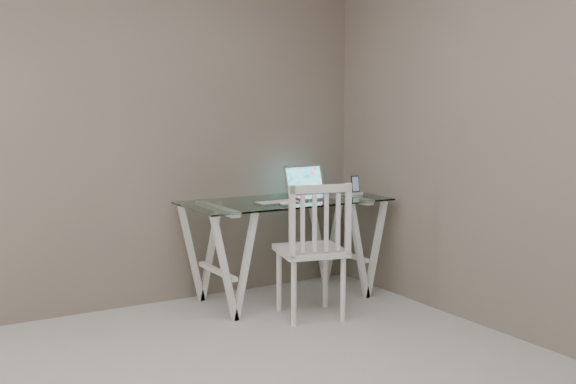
# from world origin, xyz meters

# --- Properties ---
(room) EXTENTS (4.50, 4.52, 2.71)m
(room) POSITION_xyz_m (-0.06, 0.02, 1.72)
(room) COLOR #B0ADA9
(room) RESTS_ON ground
(desk) EXTENTS (1.50, 0.70, 0.75)m
(desk) POSITION_xyz_m (1.20, 1.85, 0.38)
(desk) COLOR silver
(desk) RESTS_ON ground
(chair) EXTENTS (0.52, 0.52, 0.94)m
(chair) POSITION_xyz_m (1.12, 1.32, 0.52)
(chair) COLOR white
(chair) RESTS_ON ground
(laptop) EXTENTS (0.34, 0.30, 0.23)m
(laptop) POSITION_xyz_m (1.46, 1.91, 0.80)
(laptop) COLOR silver
(laptop) RESTS_ON desk
(keyboard) EXTENTS (0.31, 0.13, 0.01)m
(keyboard) POSITION_xyz_m (1.07, 1.76, 0.75)
(keyboard) COLOR silver
(keyboard) RESTS_ON desk
(mouse) EXTENTS (0.10, 0.06, 0.03)m
(mouse) POSITION_xyz_m (1.07, 1.61, 0.76)
(mouse) COLOR white
(mouse) RESTS_ON desk
(phone_dock) EXTENTS (0.08, 0.08, 0.14)m
(phone_dock) POSITION_xyz_m (1.83, 1.84, 0.79)
(phone_dock) COLOR white
(phone_dock) RESTS_ON desk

